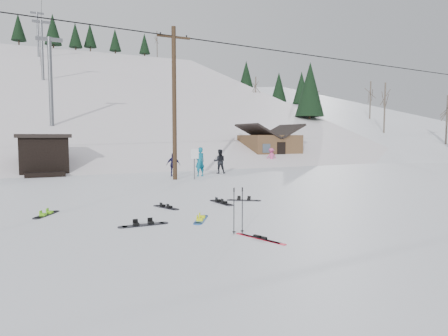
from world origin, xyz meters
name	(u,v)px	position (x,y,z in m)	size (l,w,h in m)	color
ground	(275,235)	(0.00, 0.00, 0.00)	(200.00, 200.00, 0.00)	white
ski_slope	(76,232)	(0.00, 55.00, -12.00)	(60.00, 75.00, 45.00)	white
ridge_right	(299,211)	(38.00, 50.00, -11.00)	(34.00, 85.00, 36.00)	white
treeline_right	(320,152)	(36.00, 42.00, 0.00)	(20.00, 60.00, 10.00)	black
treeline_crest	(60,148)	(0.00, 86.00, 0.00)	(50.00, 6.00, 10.00)	black
utility_pole	(174,101)	(2.00, 14.00, 4.68)	(2.00, 0.26, 9.00)	#3A2819
trail_sign	(195,158)	(3.10, 13.58, 1.27)	(0.50, 0.09, 1.85)	#595B60
lift_hut	(44,154)	(-5.00, 20.94, 1.36)	(3.40, 4.10, 2.75)	black
lift_tower_near	(50,76)	(-4.00, 30.00, 7.86)	(2.20, 0.36, 8.00)	#595B60
lift_tower_mid	(42,47)	(-4.00, 50.00, 14.36)	(2.20, 0.36, 8.00)	#595B60
lift_tower_far	(38,32)	(-4.00, 70.00, 20.86)	(2.20, 0.36, 8.00)	#595B60
cabin	(270,148)	(15.00, 24.00, 1.48)	(5.39, 4.40, 3.77)	brown
hero_snowboard	(201,219)	(-1.04, 2.59, 0.03)	(0.89, 1.26, 0.10)	blue
hero_skis	(260,238)	(-0.57, -0.20, 0.02)	(0.59, 1.56, 0.08)	red
ski_poles	(238,210)	(-0.80, 0.56, 0.64)	(0.34, 0.09, 1.25)	black
board_scatter_a	(143,224)	(-2.85, 2.63, 0.03)	(1.51, 0.30, 0.11)	black
board_scatter_b	(166,207)	(-1.38, 5.10, 0.02)	(0.65, 1.30, 0.10)	black
board_scatter_c	(46,214)	(-5.36, 5.56, 0.03)	(0.86, 1.27, 0.10)	black
board_scatter_d	(244,200)	(1.97, 5.30, 0.03)	(1.20, 0.91, 0.10)	black
board_scatter_f	(221,202)	(0.88, 5.17, 0.03)	(0.39, 1.57, 0.11)	black
skier_teal	(200,162)	(4.11, 15.20, 0.94)	(0.69, 0.45, 1.89)	#0C647F
skier_dark	(220,161)	(6.05, 16.30, 0.84)	(0.82, 0.64, 1.69)	black
skier_pink	(271,157)	(13.33, 21.05, 0.77)	(1.00, 0.58, 1.55)	#CA4784
skier_navy	(173,165)	(2.51, 15.82, 0.76)	(0.89, 0.37, 1.51)	#181638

